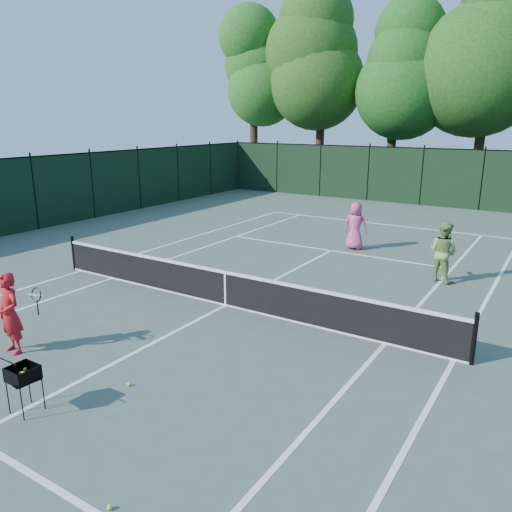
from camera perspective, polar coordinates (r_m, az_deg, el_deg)
The scene contains 20 objects.
ground at distance 12.64m, azimuth -3.48°, elevation -5.66°, with size 90.00×90.00×0.00m, color #47574C.
sideline_doubles_left at distance 16.32m, azimuth -19.29°, elevation -1.61°, with size 0.10×23.77×0.01m, color white.
sideline_doubles_right at distance 10.64m, azimuth 21.68°, elevation -10.99°, with size 0.10×23.77×0.01m, color white.
sideline_singles_left at distance 15.30m, azimuth -16.08°, elevation -2.45°, with size 0.10×23.77×0.01m, color white.
sideline_singles_right at distance 10.92m, azimuth 14.55°, elevation -9.66°, with size 0.10×23.77×0.01m, color white.
baseline_far at distance 22.96m, azimuth 14.22°, elevation 3.56°, with size 10.97×0.10×0.01m, color white.
service_line_far at distance 17.96m, azimuth 8.58°, elevation 0.62°, with size 8.23×0.10×0.01m, color white.
center_service_line at distance 12.64m, azimuth -3.49°, elevation -5.65°, with size 0.10×12.80×0.01m, color white.
tennis_net at distance 12.48m, azimuth -3.52°, elevation -3.62°, with size 11.69×0.09×1.06m.
fence_far at distance 28.54m, azimuth 18.42°, elevation 8.54°, with size 24.00×0.05×3.00m, color black.
tree_0 at distance 37.06m, azimuth -0.26°, elevation 21.04°, with size 6.40×6.40×13.14m.
tree_1 at distance 35.13m, azimuth 7.64°, elevation 22.09°, with size 6.80×6.80×13.98m.
tree_2 at distance 33.01m, azimuth 15.82°, elevation 20.43°, with size 6.00×6.00×12.40m.
tree_3 at distance 32.50m, azimuth 25.37°, elevation 21.96°, with size 7.00×7.00×14.45m.
coach at distance 11.03m, azimuth -26.30°, elevation -5.91°, with size 0.96×0.58×1.65m.
player_pink at distance 18.15m, azimuth 11.29°, elevation 3.41°, with size 0.87×0.60×1.70m.
player_green at distance 15.20m, azimuth 20.60°, elevation 0.44°, with size 1.02×0.90×1.73m.
ball_hopper at distance 8.86m, azimuth -25.10°, elevation -12.10°, with size 0.47×0.47×0.79m.
loose_ball_near_cart at distance 6.94m, azimuth -16.38°, elevation -25.85°, with size 0.07×0.07×0.07m, color #DCEF31.
loose_ball_midcourt at distance 9.32m, azimuth -14.32°, elevation -14.01°, with size 0.07×0.07×0.07m, color #D0E32E.
Camera 1 is at (6.98, -9.51, 4.54)m, focal length 35.00 mm.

